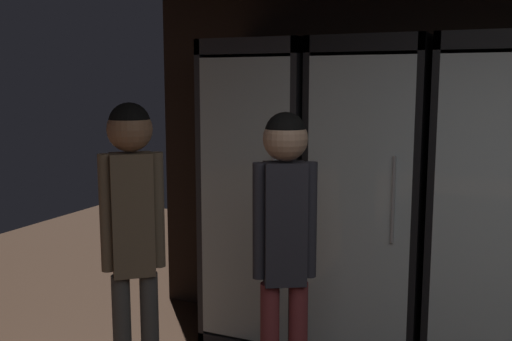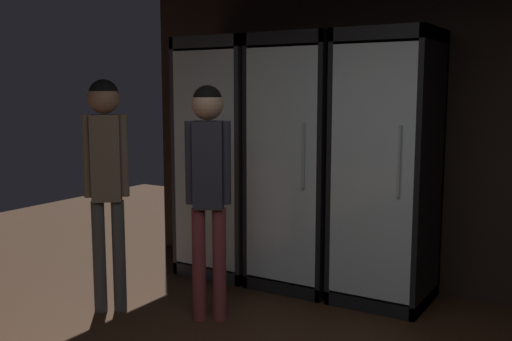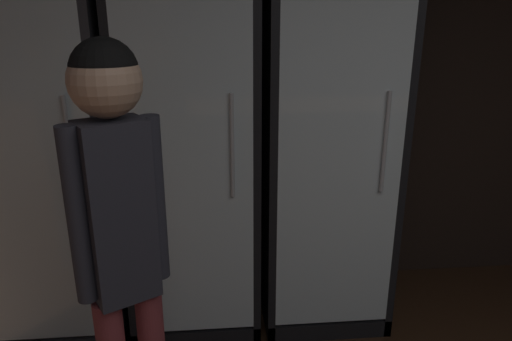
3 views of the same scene
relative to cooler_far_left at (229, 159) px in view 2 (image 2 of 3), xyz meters
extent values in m
cube|color=black|center=(1.98, 0.34, 0.39)|extent=(6.00, 0.06, 2.80)
cube|color=#2B2B30|center=(0.00, 0.27, 0.02)|extent=(0.70, 0.04, 2.07)
cube|color=#2B2B30|center=(-0.33, -0.05, 0.02)|extent=(0.04, 0.67, 2.07)
cube|color=#2B2B30|center=(0.33, -0.05, 0.02)|extent=(0.04, 0.67, 2.07)
cube|color=#2B2B30|center=(0.00, -0.05, 1.01)|extent=(0.70, 0.67, 0.10)
cube|color=#2B2B30|center=(0.00, -0.05, -0.96)|extent=(0.70, 0.67, 0.10)
cube|color=white|center=(0.00, 0.24, 0.02)|extent=(0.62, 0.02, 1.83)
cube|color=silver|center=(0.00, -0.37, 0.02)|extent=(0.62, 0.02, 1.83)
cylinder|color=#B2B2B7|center=(0.21, -0.40, 0.13)|extent=(0.02, 0.02, 0.50)
cube|color=silver|center=(0.00, -0.05, -0.89)|extent=(0.60, 0.59, 0.02)
cylinder|color=black|center=(-0.23, 0.00, -0.79)|extent=(0.07, 0.07, 0.19)
cylinder|color=black|center=(-0.23, 0.00, -0.65)|extent=(0.03, 0.03, 0.09)
cylinder|color=#B2332D|center=(-0.23, 0.00, -0.81)|extent=(0.07, 0.07, 0.05)
cylinder|color=gray|center=(-0.07, -0.08, -0.79)|extent=(0.07, 0.07, 0.19)
cylinder|color=gray|center=(-0.07, -0.08, -0.65)|extent=(0.02, 0.02, 0.10)
cylinder|color=beige|center=(-0.07, -0.08, -0.81)|extent=(0.07, 0.07, 0.07)
cylinder|color=gray|center=(0.07, -0.07, -0.78)|extent=(0.07, 0.07, 0.21)
cylinder|color=gray|center=(0.07, -0.07, -0.63)|extent=(0.03, 0.03, 0.08)
cylinder|color=beige|center=(0.07, -0.07, -0.77)|extent=(0.07, 0.07, 0.08)
cylinder|color=gray|center=(0.22, -0.08, -0.77)|extent=(0.08, 0.08, 0.22)
cylinder|color=gray|center=(0.22, -0.08, -0.61)|extent=(0.03, 0.03, 0.10)
cylinder|color=#2D2D33|center=(0.22, -0.08, -0.77)|extent=(0.08, 0.08, 0.07)
cube|color=silver|center=(0.00, -0.05, -0.44)|extent=(0.60, 0.59, 0.02)
cylinder|color=#336B38|center=(-0.19, -0.01, -0.32)|extent=(0.08, 0.08, 0.21)
cylinder|color=#336B38|center=(-0.19, -0.01, -0.17)|extent=(0.03, 0.03, 0.09)
cylinder|color=tan|center=(-0.19, -0.01, -0.35)|extent=(0.08, 0.08, 0.09)
cylinder|color=#336B38|center=(0.00, -0.04, -0.32)|extent=(0.07, 0.07, 0.23)
cylinder|color=#336B38|center=(0.00, -0.04, -0.17)|extent=(0.03, 0.03, 0.06)
cylinder|color=white|center=(0.00, -0.04, -0.32)|extent=(0.07, 0.07, 0.08)
cylinder|color=brown|center=(0.20, -0.05, -0.33)|extent=(0.08, 0.08, 0.20)
cylinder|color=brown|center=(0.20, -0.05, -0.18)|extent=(0.03, 0.03, 0.09)
cylinder|color=tan|center=(0.20, -0.05, -0.32)|extent=(0.08, 0.08, 0.06)
cube|color=silver|center=(0.00, -0.05, 0.02)|extent=(0.60, 0.59, 0.02)
cylinder|color=#194723|center=(-0.23, -0.04, 0.14)|extent=(0.08, 0.08, 0.22)
cylinder|color=#194723|center=(-0.23, -0.04, 0.30)|extent=(0.03, 0.03, 0.10)
cylinder|color=tan|center=(-0.23, -0.04, 0.15)|extent=(0.08, 0.08, 0.08)
cylinder|color=brown|center=(-0.07, 0.00, 0.12)|extent=(0.06, 0.06, 0.18)
cylinder|color=brown|center=(-0.07, 0.00, 0.25)|extent=(0.02, 0.02, 0.09)
cylinder|color=#2D2D33|center=(-0.07, 0.00, 0.09)|extent=(0.07, 0.07, 0.05)
cylinder|color=#194723|center=(0.08, -0.09, 0.14)|extent=(0.06, 0.06, 0.22)
cylinder|color=#194723|center=(0.08, -0.09, 0.28)|extent=(0.02, 0.02, 0.06)
cylinder|color=#2D2D33|center=(0.08, -0.09, 0.14)|extent=(0.07, 0.07, 0.06)
cylinder|color=gray|center=(0.23, -0.05, 0.13)|extent=(0.06, 0.06, 0.20)
cylinder|color=gray|center=(0.23, -0.05, 0.26)|extent=(0.02, 0.02, 0.07)
cylinder|color=beige|center=(0.23, -0.05, 0.11)|extent=(0.07, 0.07, 0.07)
cube|color=silver|center=(0.00, -0.05, 0.47)|extent=(0.60, 0.59, 0.02)
cylinder|color=gray|center=(-0.23, -0.06, 0.59)|extent=(0.07, 0.07, 0.22)
cylinder|color=gray|center=(-0.23, -0.06, 0.74)|extent=(0.02, 0.02, 0.07)
cylinder|color=#B2332D|center=(-0.23, -0.06, 0.57)|extent=(0.07, 0.07, 0.07)
cylinder|color=#9EAD99|center=(-0.07, -0.07, 0.59)|extent=(0.07, 0.07, 0.22)
cylinder|color=#9EAD99|center=(-0.07, -0.07, 0.74)|extent=(0.02, 0.02, 0.08)
cylinder|color=white|center=(-0.07, -0.07, 0.59)|extent=(0.07, 0.07, 0.06)
cylinder|color=brown|center=(0.08, -0.02, 0.58)|extent=(0.07, 0.07, 0.19)
cylinder|color=brown|center=(0.08, -0.02, 0.72)|extent=(0.02, 0.02, 0.09)
cylinder|color=#B2332D|center=(0.08, -0.02, 0.58)|extent=(0.07, 0.07, 0.05)
cylinder|color=gray|center=(0.23, -0.04, 0.59)|extent=(0.07, 0.07, 0.21)
cylinder|color=gray|center=(0.23, -0.04, 0.74)|extent=(0.03, 0.03, 0.09)
cylinder|color=#2D2D33|center=(0.23, -0.04, 0.58)|extent=(0.07, 0.07, 0.06)
cube|color=black|center=(0.74, 0.27, 0.02)|extent=(0.70, 0.04, 2.07)
cube|color=black|center=(0.41, -0.05, 0.02)|extent=(0.04, 0.67, 2.07)
cube|color=black|center=(1.07, -0.05, 0.02)|extent=(0.04, 0.67, 2.07)
cube|color=black|center=(0.74, -0.05, 1.01)|extent=(0.70, 0.67, 0.10)
cube|color=black|center=(0.74, -0.05, -0.96)|extent=(0.70, 0.67, 0.10)
cube|color=white|center=(0.74, 0.24, 0.02)|extent=(0.62, 0.02, 1.83)
cube|color=silver|center=(0.74, -0.37, 0.02)|extent=(0.62, 0.02, 1.83)
cylinder|color=#B2B2B7|center=(0.95, -0.40, 0.13)|extent=(0.02, 0.02, 0.50)
cube|color=silver|center=(0.74, -0.05, -0.89)|extent=(0.60, 0.59, 0.02)
cylinder|color=#9EAD99|center=(0.54, -0.09, -0.77)|extent=(0.06, 0.06, 0.22)
cylinder|color=#9EAD99|center=(0.54, -0.09, -0.62)|extent=(0.02, 0.02, 0.10)
cylinder|color=beige|center=(0.54, -0.09, -0.77)|extent=(0.06, 0.06, 0.06)
cylinder|color=brown|center=(0.74, -0.08, -0.78)|extent=(0.07, 0.07, 0.20)
cylinder|color=brown|center=(0.74, -0.08, -0.64)|extent=(0.02, 0.02, 0.08)
cylinder|color=tan|center=(0.74, -0.08, -0.80)|extent=(0.07, 0.07, 0.05)
cylinder|color=gray|center=(0.94, -0.04, -0.79)|extent=(0.08, 0.08, 0.19)
cylinder|color=gray|center=(0.94, -0.04, -0.67)|extent=(0.03, 0.03, 0.06)
cylinder|color=white|center=(0.94, -0.04, -0.80)|extent=(0.08, 0.08, 0.08)
cube|color=silver|center=(0.74, -0.05, -0.44)|extent=(0.60, 0.59, 0.02)
cylinder|color=#9EAD99|center=(0.52, -0.01, -0.32)|extent=(0.06, 0.06, 0.22)
cylinder|color=#9EAD99|center=(0.52, -0.01, -0.16)|extent=(0.02, 0.02, 0.10)
cylinder|color=#B2332D|center=(0.52, -0.01, -0.34)|extent=(0.06, 0.06, 0.06)
cylinder|color=#9EAD99|center=(0.66, -0.09, -0.34)|extent=(0.08, 0.08, 0.19)
cylinder|color=#9EAD99|center=(0.66, -0.09, -0.19)|extent=(0.03, 0.03, 0.09)
cylinder|color=#B2332D|center=(0.66, -0.09, -0.36)|extent=(0.08, 0.08, 0.06)
cylinder|color=#9EAD99|center=(0.82, -0.08, -0.32)|extent=(0.07, 0.07, 0.21)
cylinder|color=#9EAD99|center=(0.82, -0.08, -0.18)|extent=(0.03, 0.03, 0.06)
cylinder|color=tan|center=(0.82, -0.08, -0.32)|extent=(0.08, 0.08, 0.06)
cylinder|color=brown|center=(0.97, -0.07, -0.33)|extent=(0.08, 0.08, 0.20)
cylinder|color=brown|center=(0.97, -0.07, -0.18)|extent=(0.03, 0.03, 0.09)
cylinder|color=#B2332D|center=(0.97, -0.07, -0.32)|extent=(0.08, 0.08, 0.07)
cube|color=silver|center=(0.74, -0.05, 0.02)|extent=(0.60, 0.59, 0.02)
cylinder|color=black|center=(0.55, -0.04, 0.13)|extent=(0.07, 0.07, 0.20)
cylinder|color=black|center=(0.55, -0.04, 0.27)|extent=(0.02, 0.02, 0.09)
cylinder|color=white|center=(0.55, -0.04, 0.13)|extent=(0.08, 0.08, 0.08)
cylinder|color=brown|center=(0.75, -0.02, 0.12)|extent=(0.06, 0.06, 0.20)
cylinder|color=brown|center=(0.75, -0.02, 0.27)|extent=(0.02, 0.02, 0.10)
cylinder|color=tan|center=(0.75, -0.02, 0.13)|extent=(0.06, 0.06, 0.06)
cylinder|color=#9EAD99|center=(0.94, 0.00, 0.15)|extent=(0.06, 0.06, 0.24)
cylinder|color=#9EAD99|center=(0.94, 0.00, 0.30)|extent=(0.02, 0.02, 0.06)
cylinder|color=beige|center=(0.94, 0.00, 0.15)|extent=(0.07, 0.07, 0.08)
cube|color=silver|center=(0.74, -0.05, 0.47)|extent=(0.60, 0.59, 0.02)
cylinder|color=#336B38|center=(0.58, -0.09, 0.59)|extent=(0.07, 0.07, 0.22)
cylinder|color=#336B38|center=(0.58, -0.09, 0.74)|extent=(0.02, 0.02, 0.08)
cylinder|color=beige|center=(0.58, -0.09, 0.57)|extent=(0.07, 0.07, 0.07)
cylinder|color=brown|center=(0.88, -0.08, 0.60)|extent=(0.08, 0.08, 0.23)
cylinder|color=brown|center=(0.88, -0.08, 0.75)|extent=(0.03, 0.03, 0.07)
cylinder|color=white|center=(0.88, -0.08, 0.60)|extent=(0.08, 0.08, 0.09)
cube|color=black|center=(1.48, 0.27, 0.02)|extent=(0.70, 0.04, 2.07)
cube|color=black|center=(1.15, -0.05, 0.02)|extent=(0.04, 0.67, 2.07)
cube|color=black|center=(1.81, -0.05, 0.02)|extent=(0.04, 0.67, 2.07)
cube|color=black|center=(1.48, -0.05, 1.01)|extent=(0.70, 0.67, 0.10)
cube|color=black|center=(1.48, -0.05, -0.96)|extent=(0.70, 0.67, 0.10)
cube|color=white|center=(1.48, 0.24, 0.02)|extent=(0.62, 0.02, 1.83)
cube|color=silver|center=(1.48, -0.37, 0.02)|extent=(0.62, 0.02, 1.83)
cylinder|color=#B2B2B7|center=(1.69, -0.40, 0.13)|extent=(0.02, 0.02, 0.50)
cube|color=silver|center=(1.48, -0.05, -0.89)|extent=(0.60, 0.59, 0.02)
cylinder|color=#9EAD99|center=(1.27, -0.04, -0.77)|extent=(0.08, 0.08, 0.23)
cylinder|color=#9EAD99|center=(1.27, -0.04, -0.62)|extent=(0.03, 0.03, 0.06)
cylinder|color=beige|center=(1.27, -0.04, -0.79)|extent=(0.08, 0.08, 0.06)
cylinder|color=black|center=(1.47, -0.09, -0.78)|extent=(0.08, 0.08, 0.21)
cylinder|color=black|center=(1.47, -0.09, -0.64)|extent=(0.02, 0.02, 0.07)
cylinder|color=tan|center=(1.47, -0.09, -0.79)|extent=(0.08, 0.08, 0.07)
cylinder|color=#9EAD99|center=(1.69, -0.04, -0.77)|extent=(0.06, 0.06, 0.23)
cylinder|color=#9EAD99|center=(1.69, -0.04, -0.62)|extent=(0.02, 0.02, 0.08)
cylinder|color=white|center=(1.69, -0.04, -0.79)|extent=(0.06, 0.06, 0.09)
cube|color=silver|center=(1.48, -0.05, -0.29)|extent=(0.60, 0.59, 0.02)
cylinder|color=gray|center=(1.25, 0.00, -0.19)|extent=(0.06, 0.06, 0.18)
cylinder|color=gray|center=(1.25, 0.00, -0.05)|extent=(0.02, 0.02, 0.09)
cylinder|color=beige|center=(1.25, 0.00, -0.19)|extent=(0.07, 0.07, 0.06)
cylinder|color=#336B38|center=(1.41, -0.01, -0.18)|extent=(0.08, 0.08, 0.19)
cylinder|color=#336B38|center=(1.41, -0.01, -0.04)|extent=(0.03, 0.03, 0.10)
cylinder|color=white|center=(1.41, -0.01, -0.17)|extent=(0.08, 0.08, 0.05)
cylinder|color=brown|center=(1.55, 0.00, -0.16)|extent=(0.07, 0.07, 0.23)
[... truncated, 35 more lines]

